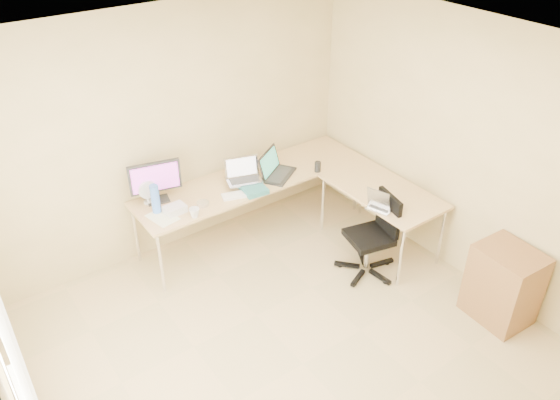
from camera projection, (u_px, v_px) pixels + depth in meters
floor at (303, 364)px, 4.74m from camera, size 4.50×4.50×0.00m
ceiling at (312, 71)px, 3.35m from camera, size 4.50×4.50×0.00m
wall_back at (170, 134)px, 5.59m from camera, size 4.50×0.00×4.50m
wall_left at (4, 378)px, 3.01m from camera, size 0.00×4.50×4.50m
wall_right at (486, 163)px, 5.08m from camera, size 0.00×4.50×4.50m
desk_main at (254, 206)px, 6.17m from camera, size 2.65×0.70×0.73m
desk_return at (380, 218)px, 5.97m from camera, size 0.70×1.30×0.73m
monitor at (156, 182)px, 5.47m from camera, size 0.54×0.28×0.44m
book_stack at (252, 188)px, 5.75m from camera, size 0.27×0.34×0.05m
laptop_center at (244, 171)px, 5.76m from camera, size 0.43×0.37×0.23m
laptop_black at (278, 164)px, 5.95m from camera, size 0.54×0.51×0.28m
keyboard at (244, 194)px, 5.68m from camera, size 0.49×0.26×0.02m
mouse at (248, 181)px, 5.89m from camera, size 0.11×0.08×0.04m
mug at (194, 213)px, 5.32m from camera, size 0.12×0.12×0.10m
cd_stack at (203, 204)px, 5.52m from camera, size 0.15×0.15×0.03m
water_bottle at (155, 199)px, 5.33m from camera, size 0.10×0.10×0.30m
papers at (163, 217)px, 5.33m from camera, size 0.26×0.33×0.01m
white_box at (175, 209)px, 5.39m from camera, size 0.21×0.16×0.07m
desk_fan at (147, 193)px, 5.49m from camera, size 0.20×0.20×0.24m
black_cup at (318, 167)px, 6.07m from camera, size 0.08×0.08×0.12m
laptop_return at (383, 198)px, 5.44m from camera, size 0.36×0.32×0.20m
office_chair at (369, 231)px, 5.53m from camera, size 0.64×0.64×0.89m
cabinet at (503, 286)px, 5.06m from camera, size 0.48×0.58×0.77m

